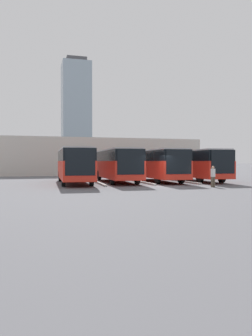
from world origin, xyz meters
TOP-DOWN VIEW (x-y plane):
  - ground_plane at (0.00, 0.00)m, footprint 600.00×600.00m
  - bus_0 at (-6.22, -5.65)m, footprint 2.96×11.34m
  - curb_divider_0 at (-4.15, -3.99)m, footprint 0.51×7.31m
  - bus_1 at (-2.07, -5.66)m, footprint 2.96×11.34m
  - curb_divider_1 at (0.00, -4.00)m, footprint 0.51×7.31m
  - bus_2 at (2.07, -5.74)m, footprint 2.96×11.34m
  - curb_divider_2 at (4.15, -4.07)m, footprint 0.51×7.31m
  - bus_3 at (6.22, -4.99)m, footprint 2.96×11.34m
  - pedestrian at (-3.69, 2.23)m, footprint 0.46×0.46m
  - station_building at (0.00, -27.52)m, footprint 30.46×15.54m
  - office_tower at (-12.07, -151.19)m, footprint 14.85×14.85m

SIDE VIEW (x-z plane):
  - ground_plane at x=0.00m, z-range 0.00..0.00m
  - curb_divider_0 at x=-4.15m, z-range 0.00..0.15m
  - curb_divider_1 at x=0.00m, z-range 0.00..0.15m
  - curb_divider_2 at x=4.15m, z-range 0.00..0.15m
  - pedestrian at x=-3.69m, z-range 0.06..1.72m
  - bus_0 at x=-6.22m, z-range 0.19..3.33m
  - bus_1 at x=-2.07m, z-range 0.19..3.33m
  - bus_2 at x=2.07m, z-range 0.19..3.33m
  - bus_3 at x=6.22m, z-range 0.19..3.33m
  - station_building at x=0.00m, z-range 0.03..5.50m
  - office_tower at x=-12.07m, z-range -0.60..56.34m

